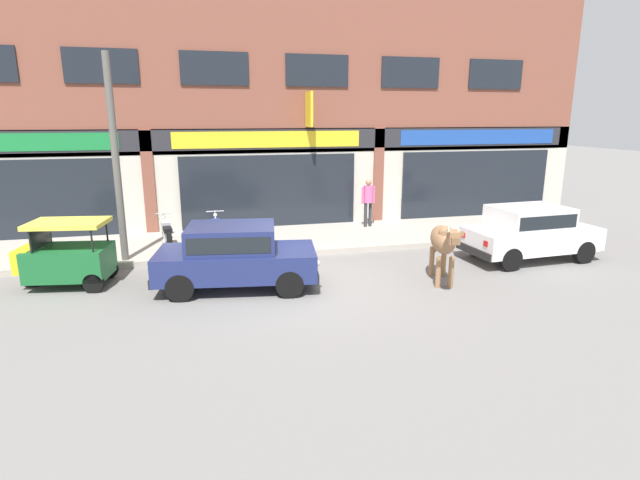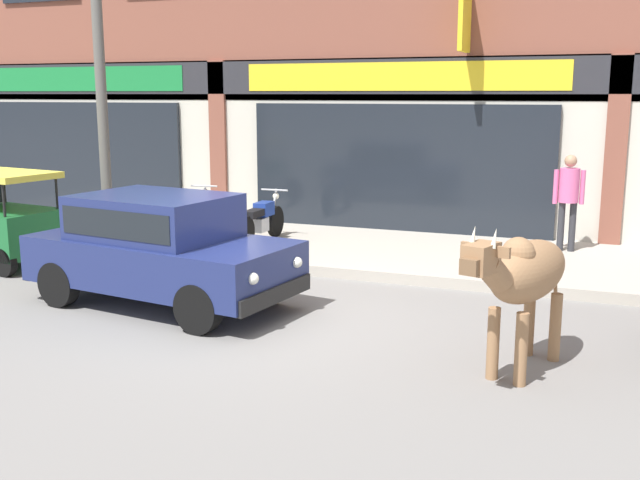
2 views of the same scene
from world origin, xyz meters
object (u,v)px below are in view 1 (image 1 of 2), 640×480
at_px(auto_rickshaw, 66,258).
at_px(motorcycle_0, 167,233).
at_px(car_1, 530,230).
at_px(cow, 443,241).
at_px(pedestrian, 368,198).
at_px(motorcycle_1, 217,231).
at_px(utility_pole, 116,160).
at_px(car_0, 235,254).

relative_size(auto_rickshaw, motorcycle_0, 1.16).
distance_m(car_1, auto_rickshaw, 11.61).
bearing_deg(motorcycle_0, cow, -34.74).
bearing_deg(motorcycle_0, pedestrian, 9.86).
bearing_deg(car_1, auto_rickshaw, 176.65).
bearing_deg(motorcycle_1, utility_pole, -155.83).
xyz_separation_m(cow, car_0, (-4.69, 0.79, -0.19)).
bearing_deg(car_1, cow, -159.28).
bearing_deg(car_1, car_0, -177.02).
relative_size(cow, motorcycle_1, 1.15).
relative_size(car_0, auto_rickshaw, 1.80).
height_order(car_1, utility_pole, utility_pole).
bearing_deg(car_0, auto_rickshaw, 163.64).
xyz_separation_m(car_0, motorcycle_0, (-1.64, 3.60, -0.27)).
xyz_separation_m(auto_rickshaw, motorcycle_1, (3.47, 2.45, -0.11)).
distance_m(auto_rickshaw, motorcycle_1, 4.25).
distance_m(cow, car_1, 3.41).
distance_m(car_1, pedestrian, 5.30).
relative_size(car_0, utility_pole, 0.73).
height_order(car_0, motorcycle_0, car_0).
height_order(pedestrian, utility_pole, utility_pole).
relative_size(car_1, utility_pole, 0.72).
relative_size(cow, car_0, 0.55).
xyz_separation_m(auto_rickshaw, utility_pole, (1.06, 1.37, 2.07)).
xyz_separation_m(motorcycle_1, utility_pole, (-2.41, -1.08, 2.18)).
bearing_deg(pedestrian, motorcycle_0, -170.14).
distance_m(car_0, auto_rickshaw, 3.87).
xyz_separation_m(car_0, utility_pole, (-2.65, 2.46, 1.91)).
height_order(cow, utility_pole, utility_pole).
xyz_separation_m(cow, utility_pole, (-7.34, 3.25, 1.72)).
relative_size(car_1, pedestrian, 2.30).
bearing_deg(motorcycle_1, pedestrian, 13.13).
bearing_deg(utility_pole, motorcycle_1, 24.17).
bearing_deg(utility_pole, auto_rickshaw, -127.83).
relative_size(cow, auto_rickshaw, 1.00).
height_order(motorcycle_0, utility_pole, utility_pole).
bearing_deg(utility_pole, car_0, -42.89).
bearing_deg(motorcycle_0, car_1, -18.51).
bearing_deg(motorcycle_0, motorcycle_1, -2.35).
bearing_deg(pedestrian, car_0, -135.54).
distance_m(car_0, motorcycle_1, 3.56).
bearing_deg(motorcycle_1, motorcycle_0, 177.65).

